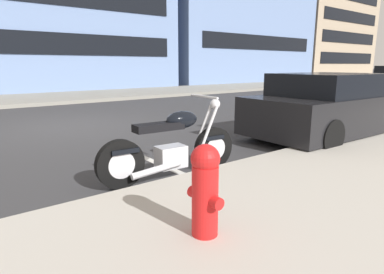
# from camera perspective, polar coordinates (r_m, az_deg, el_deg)

# --- Properties ---
(ground_plane) EXTENTS (260.00, 260.00, 0.00)m
(ground_plane) POSITION_cam_1_polar(r_m,az_deg,el_deg) (8.89, -19.87, 1.68)
(ground_plane) COLOR #333335
(sidewalk_far_curb) EXTENTS (120.00, 5.00, 0.14)m
(sidewalk_far_curb) POSITION_cam_1_polar(r_m,az_deg,el_deg) (21.57, 5.08, 8.44)
(sidewalk_far_curb) COLOR gray
(sidewalk_far_curb) RESTS_ON ground
(parking_stall_stripe) EXTENTS (0.12, 2.20, 0.01)m
(parking_stall_stripe) POSITION_cam_1_polar(r_m,az_deg,el_deg) (5.07, -4.20, -5.26)
(parking_stall_stripe) COLOR silver
(parking_stall_stripe) RESTS_ON ground
(parked_motorcycle) EXTENTS (2.10, 0.62, 1.11)m
(parked_motorcycle) POSITION_cam_1_polar(r_m,az_deg,el_deg) (4.53, -3.41, -1.81)
(parked_motorcycle) COLOR black
(parked_motorcycle) RESTS_ON ground
(parked_car_at_intersection) EXTENTS (4.07, 1.95, 1.36)m
(parked_car_at_intersection) POSITION_cam_1_polar(r_m,az_deg,el_deg) (7.68, 22.78, 4.80)
(parked_car_at_intersection) COLOR black
(parked_car_at_intersection) RESTS_ON ground
(fire_hydrant) EXTENTS (0.24, 0.36, 0.78)m
(fire_hydrant) POSITION_cam_1_polar(r_m,az_deg,el_deg) (2.73, 2.27, -8.76)
(fire_hydrant) COLOR red
(fire_hydrant) RESTS_ON sidewalk_near_curb
(townhouse_mid_block) EXTENTS (12.22, 11.05, 9.94)m
(townhouse_mid_block) POSITION_cam_1_polar(r_m,az_deg,el_deg) (42.13, 18.72, 16.44)
(townhouse_mid_block) COLOR tan
(townhouse_mid_block) RESTS_ON ground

